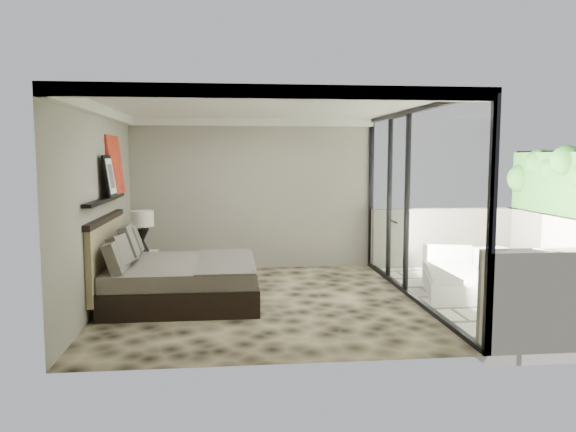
{
  "coord_description": "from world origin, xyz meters",
  "views": [
    {
      "loc": [
        -0.46,
        -7.98,
        2.11
      ],
      "look_at": [
        0.43,
        0.4,
        1.21
      ],
      "focal_mm": 35.0,
      "sensor_mm": 36.0,
      "label": 1
    }
  ],
  "objects": [
    {
      "name": "nightstand",
      "position": [
        -1.93,
        1.43,
        0.27
      ],
      "size": [
        0.71,
        0.71,
        0.54
      ],
      "primitive_type": "cube",
      "rotation": [
        0.0,
        0.0,
        0.41
      ],
      "color": "black",
      "rests_on": "floor"
    },
    {
      "name": "floor",
      "position": [
        0.0,
        0.0,
        0.0
      ],
      "size": [
        5.0,
        5.0,
        0.0
      ],
      "primitive_type": "plane",
      "color": "black",
      "rests_on": "ground"
    },
    {
      "name": "picture_ledge",
      "position": [
        -2.18,
        0.1,
        1.5
      ],
      "size": [
        0.12,
        2.2,
        0.05
      ],
      "primitive_type": "cube",
      "color": "black",
      "rests_on": "left_wall"
    },
    {
      "name": "framed_print",
      "position": [
        -2.14,
        0.22,
        1.82
      ],
      "size": [
        0.11,
        0.5,
        0.6
      ],
      "primitive_type": "cube",
      "rotation": [
        0.0,
        -0.14,
        0.0
      ],
      "color": "black",
      "rests_on": "picture_ledge"
    },
    {
      "name": "table_lamp",
      "position": [
        -1.88,
        1.45,
        0.96
      ],
      "size": [
        0.38,
        0.38,
        0.69
      ],
      "color": "black",
      "rests_on": "nightstand"
    },
    {
      "name": "back_wall",
      "position": [
        0.0,
        2.49,
        1.4
      ],
      "size": [
        4.5,
        0.02,
        2.8
      ],
      "primitive_type": "cube",
      "color": "gray",
      "rests_on": "floor"
    },
    {
      "name": "lounger",
      "position": [
        3.0,
        0.29,
        0.19
      ],
      "size": [
        1.18,
        1.75,
        0.63
      ],
      "rotation": [
        0.0,
        0.0,
        -0.26
      ],
      "color": "white",
      "rests_on": "terrace_slab"
    },
    {
      "name": "glass_wall",
      "position": [
        2.25,
        0.0,
        1.4
      ],
      "size": [
        0.08,
        5.0,
        2.8
      ],
      "primitive_type": "cube",
      "color": "white",
      "rests_on": "floor"
    },
    {
      "name": "abstract_canvas",
      "position": [
        -2.19,
        0.93,
        1.97
      ],
      "size": [
        0.13,
        0.9,
        0.9
      ],
      "primitive_type": "cube",
      "rotation": [
        0.0,
        -0.1,
        0.0
      ],
      "color": "#A8210E",
      "rests_on": "picture_ledge"
    },
    {
      "name": "bed",
      "position": [
        -1.23,
        0.12,
        0.35
      ],
      "size": [
        2.17,
        2.1,
        1.2
      ],
      "color": "black",
      "rests_on": "floor"
    },
    {
      "name": "ceiling",
      "position": [
        0.0,
        0.0,
        2.79
      ],
      "size": [
        4.5,
        5.0,
        0.02
      ],
      "primitive_type": "cube",
      "color": "silver",
      "rests_on": "back_wall"
    },
    {
      "name": "ottoman",
      "position": [
        4.13,
        1.17,
        0.26
      ],
      "size": [
        0.62,
        0.62,
        0.52
      ],
      "primitive_type": "cube",
      "rotation": [
        0.0,
        0.0,
        0.23
      ],
      "color": "white",
      "rests_on": "terrace_slab"
    },
    {
      "name": "terrace_slab",
      "position": [
        3.75,
        0.0,
        -0.06
      ],
      "size": [
        3.0,
        5.0,
        0.12
      ],
      "primitive_type": "cube",
      "color": "#BDB4A1",
      "rests_on": "ground"
    },
    {
      "name": "left_wall",
      "position": [
        -2.24,
        0.0,
        1.4
      ],
      "size": [
        0.02,
        5.0,
        2.8
      ],
      "primitive_type": "cube",
      "color": "gray",
      "rests_on": "floor"
    }
  ]
}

